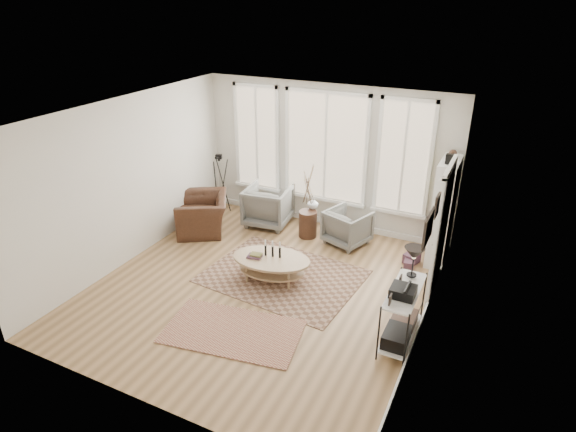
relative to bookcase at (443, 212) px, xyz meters
The scene contains 17 objects.
room 3.30m from the bookcase, 137.70° to the right, with size 5.50×5.54×2.90m.
bay_window 2.57m from the bookcase, 168.63° to the left, with size 4.14×0.12×2.24m.
door 1.10m from the bookcase, 82.91° to the right, with size 0.09×1.06×2.22m.
bookcase is the anchor object (origin of this frame).
low_shelf 2.56m from the bookcase, 91.28° to the right, with size 0.38×1.08×1.30m.
wall_art 2.66m from the bookcase, 86.75° to the right, with size 0.04×0.88×0.44m.
rug_main 3.03m from the bookcase, 142.27° to the right, with size 2.54×1.91×0.01m, color brown.
rug_runner 4.19m from the bookcase, 123.60° to the right, with size 1.95×1.08×0.01m, color brown.
coffee_table 3.15m from the bookcase, 141.40° to the right, with size 1.43×1.03×0.61m.
armchair_left 3.50m from the bookcase, behind, with size 0.88×0.91×0.83m, color slate.
armchair_right 1.80m from the bookcase, behind, with size 0.74×0.76×0.69m, color slate.
side_table 2.51m from the bookcase, behind, with size 0.36×0.36×1.51m.
vase 2.49m from the bookcase, behind, with size 0.22×0.22×0.23m, color silver.
accent_chair 4.64m from the bookcase, 168.92° to the right, with size 0.98×1.13×0.73m, color #3D2418.
tripod_camera 4.70m from the bookcase, behind, with size 0.46×0.46×1.32m.
book_stack_near 1.00m from the bookcase, 140.04° to the right, with size 0.22×0.28×0.18m, color maroon.
book_stack_far 1.10m from the bookcase, 126.38° to the right, with size 0.17×0.22×0.14m, color maroon.
Camera 1 is at (3.32, -5.83, 4.47)m, focal length 30.00 mm.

